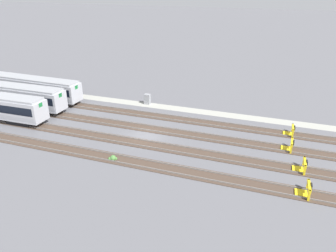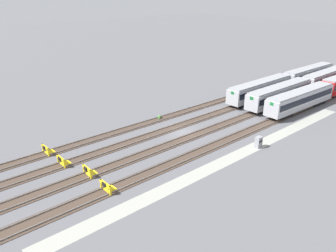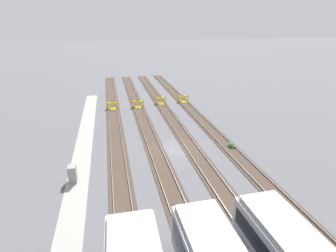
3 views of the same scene
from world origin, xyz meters
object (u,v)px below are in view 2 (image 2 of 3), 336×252
(subway_car_front_row_left_inner, at_px, (280,94))
(subway_car_front_row_centre, at_px, (301,99))
(bumper_stop_far_inner_track, at_px, (47,150))
(subway_car_front_row_leftmost, at_px, (260,89))
(bumper_stop_nearest_track, at_px, (108,187))
(bumper_stop_middle_track, at_px, (63,161))
(electrical_cabinet, at_px, (258,142))
(weed_clump, at_px, (160,117))
(subway_car_front_row_rightmost, at_px, (308,74))
(subway_car_front_row_right_inner, at_px, (326,78))
(bumper_stop_near_inner_track, at_px, (89,171))

(subway_car_front_row_left_inner, distance_m, subway_car_front_row_centre, 4.21)
(subway_car_front_row_centre, height_order, bumper_stop_far_inner_track, subway_car_front_row_centre)
(subway_car_front_row_leftmost, distance_m, subway_car_front_row_centre, 8.46)
(bumper_stop_nearest_track, relative_size, bumper_stop_middle_track, 1.00)
(bumper_stop_nearest_track, bearing_deg, electrical_cabinet, -11.26)
(weed_clump, bearing_deg, subway_car_front_row_left_inner, -22.17)
(subway_car_front_row_rightmost, relative_size, electrical_cabinet, 11.25)
(subway_car_front_row_leftmost, bearing_deg, subway_car_front_row_right_inner, -12.81)
(bumper_stop_near_inner_track, distance_m, bumper_stop_far_inner_track, 8.72)
(subway_car_front_row_centre, distance_m, weed_clump, 25.64)
(bumper_stop_near_inner_track, bearing_deg, subway_car_front_row_right_inner, -0.02)
(subway_car_front_row_centre, height_order, subway_car_front_row_right_inner, same)
(bumper_stop_nearest_track, bearing_deg, subway_car_front_row_left_inner, 6.09)
(subway_car_front_row_right_inner, height_order, bumper_stop_far_inner_track, subway_car_front_row_right_inner)
(subway_car_front_row_right_inner, relative_size, subway_car_front_row_rightmost, 1.00)
(subway_car_front_row_leftmost, relative_size, subway_car_front_row_right_inner, 1.00)
(subway_car_front_row_centre, xyz_separation_m, weed_clump, (-21.94, 13.15, -1.80))
(bumper_stop_nearest_track, height_order, bumper_stop_middle_track, same)
(subway_car_front_row_rightmost, bearing_deg, subway_car_front_row_centre, -155.92)
(bumper_stop_nearest_track, relative_size, weed_clump, 2.18)
(subway_car_front_row_centre, distance_m, electrical_cabinet, 19.17)
(subway_car_front_row_left_inner, xyz_separation_m, bumper_stop_middle_track, (-41.16, 4.30, -1.53))
(subway_car_front_row_right_inner, bearing_deg, subway_car_front_row_leftmost, 167.19)
(subway_car_front_row_rightmost, bearing_deg, subway_car_front_row_leftmost, -179.95)
(subway_car_front_row_leftmost, distance_m, subway_car_front_row_right_inner, 19.23)
(subway_car_front_row_rightmost, height_order, bumper_stop_nearest_track, subway_car_front_row_rightmost)
(subway_car_front_row_leftmost, xyz_separation_m, bumper_stop_far_inner_track, (-41.42, 4.34, -1.53))
(bumper_stop_far_inner_track, height_order, electrical_cabinet, electrical_cabinet)
(subway_car_front_row_centre, distance_m, subway_car_front_row_rightmost, 20.77)
(weed_clump, bearing_deg, bumper_stop_nearest_track, -143.78)
(subway_car_front_row_left_inner, height_order, bumper_stop_middle_track, subway_car_front_row_left_inner)
(subway_car_front_row_leftmost, xyz_separation_m, electrical_cabinet, (-18.64, -12.75, -1.24))
(subway_car_front_row_centre, xyz_separation_m, electrical_cabinet, (-18.64, -4.30, -1.24))
(weed_clump, bearing_deg, subway_car_front_row_centre, -30.94)
(subway_car_front_row_left_inner, bearing_deg, subway_car_front_row_right_inner, -0.06)
(bumper_stop_middle_track, bearing_deg, weed_clump, 13.56)
(bumper_stop_middle_track, height_order, electrical_cabinet, electrical_cabinet)
(bumper_stop_near_inner_track, xyz_separation_m, bumper_stop_middle_track, (-1.28, 4.30, 0.00))
(subway_car_front_row_centre, bearing_deg, bumper_stop_middle_track, 168.31)
(subway_car_front_row_leftmost, distance_m, bumper_stop_middle_track, 41.18)
(subway_car_front_row_right_inner, bearing_deg, subway_car_front_row_centre, -167.39)
(subway_car_front_row_centre, xyz_separation_m, bumper_stop_nearest_track, (-39.97, -0.05, -1.53))
(subway_car_front_row_rightmost, distance_m, electrical_cabinet, 39.74)
(subway_car_front_row_leftmost, distance_m, electrical_cabinet, 22.62)
(subway_car_front_row_leftmost, relative_size, bumper_stop_far_inner_track, 9.00)
(electrical_cabinet, bearing_deg, bumper_stop_nearest_track, 168.74)
(subway_car_front_row_rightmost, xyz_separation_m, bumper_stop_near_inner_track, (-58.84, -4.26, -1.53))
(bumper_stop_far_inner_track, distance_m, weed_clump, 19.49)
(subway_car_front_row_leftmost, xyz_separation_m, bumper_stop_middle_track, (-41.16, 0.06, -1.53))
(subway_car_front_row_right_inner, distance_m, subway_car_front_row_rightmost, 4.29)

